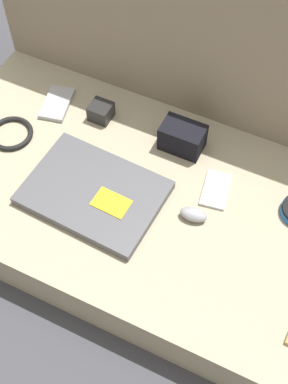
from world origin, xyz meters
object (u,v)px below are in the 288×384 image
Objects in this scene: camera_pouch at (182,137)px; phone_black at (57,103)px; charger_brick at (101,112)px; laptop at (94,193)px; phone_silver at (216,190)px; computer_mouse at (194,215)px.

phone_black is at bearing -177.57° from camera_pouch.
charger_brick is at bearing -6.73° from phone_black.
laptop is at bearing -55.50° from phone_black.
phone_black is at bearing 162.18° from phone_silver.
camera_pouch is 1.94× the size of charger_brick.
camera_pouch is at bearing -10.36° from phone_black.
laptop is 2.56× the size of phone_black.
laptop is at bearing -176.95° from computer_mouse.
camera_pouch reaches higher than charger_brick.
phone_silver is at bearing -13.62° from charger_brick.
phone_black reaches higher than phone_silver.
computer_mouse reaches higher than phone_silver.
phone_silver is at bearing 70.63° from computer_mouse.
charger_brick reaches higher than computer_mouse.
laptop is at bearing -119.38° from camera_pouch.
laptop is 4.86× the size of computer_mouse.
camera_pouch is at bearing 113.02° from computer_mouse.
laptop reaches higher than phone_silver.
camera_pouch reaches higher than phone_silver.
laptop is at bearing -65.64° from charger_brick.
computer_mouse reaches higher than phone_black.
computer_mouse is at bearing -32.52° from phone_black.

